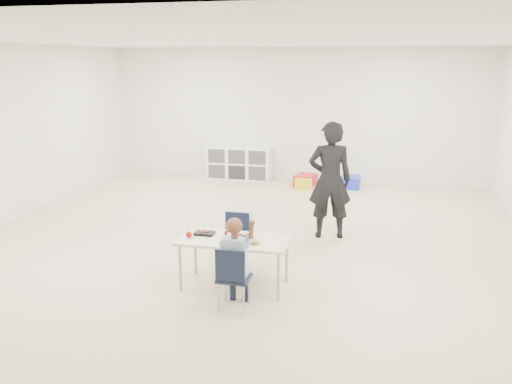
% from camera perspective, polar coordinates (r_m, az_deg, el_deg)
% --- Properties ---
extents(room, '(9.00, 9.02, 2.80)m').
position_cam_1_polar(room, '(7.25, -1.46, 4.67)').
color(room, beige).
rests_on(room, ground).
extents(table, '(1.25, 0.63, 0.57)m').
position_cam_1_polar(table, '(6.25, -2.29, -7.40)').
color(table, beige).
rests_on(table, ground).
extents(chair_near, '(0.34, 0.31, 0.69)m').
position_cam_1_polar(chair_near, '(5.72, -2.30, -8.91)').
color(chair_near, black).
rests_on(chair_near, ground).
extents(chair_far, '(0.34, 0.31, 0.69)m').
position_cam_1_polar(chair_far, '(6.75, -2.29, -5.28)').
color(chair_far, black).
rests_on(chair_far, ground).
extents(child, '(0.46, 0.46, 1.08)m').
position_cam_1_polar(child, '(5.64, -2.32, -7.06)').
color(child, '#BCD4FF').
rests_on(child, chair_near).
extents(lunch_tray_near, '(0.22, 0.16, 0.03)m').
position_cam_1_polar(lunch_tray_near, '(6.17, -1.57, -4.74)').
color(lunch_tray_near, black).
rests_on(lunch_tray_near, table).
extents(lunch_tray_far, '(0.22, 0.16, 0.03)m').
position_cam_1_polar(lunch_tray_far, '(6.32, -5.45, -4.34)').
color(lunch_tray_far, black).
rests_on(lunch_tray_far, table).
extents(milk_carton, '(0.07, 0.07, 0.10)m').
position_cam_1_polar(milk_carton, '(6.03, -2.66, -4.85)').
color(milk_carton, white).
rests_on(milk_carton, table).
extents(bread_roll, '(0.09, 0.09, 0.07)m').
position_cam_1_polar(bread_roll, '(5.97, -0.23, -5.18)').
color(bread_roll, tan).
rests_on(bread_roll, table).
extents(apple_near, '(0.07, 0.07, 0.07)m').
position_cam_1_polar(apple_near, '(6.25, -3.04, -4.32)').
color(apple_near, maroon).
rests_on(apple_near, table).
extents(apple_far, '(0.07, 0.07, 0.07)m').
position_cam_1_polar(apple_far, '(6.23, -7.09, -4.47)').
color(apple_far, maroon).
rests_on(apple_far, table).
extents(cubby_shelf, '(1.40, 0.40, 0.70)m').
position_cam_1_polar(cubby_shelf, '(11.81, -1.80, 3.06)').
color(cubby_shelf, white).
rests_on(cubby_shelf, ground).
extents(adult, '(0.69, 0.53, 1.71)m').
position_cam_1_polar(adult, '(7.88, 7.78, 1.24)').
color(adult, black).
rests_on(adult, ground).
extents(bin_red, '(0.46, 0.54, 0.23)m').
position_cam_1_polar(bin_red, '(11.25, 5.23, 1.25)').
color(bin_red, red).
rests_on(bin_red, ground).
extents(bin_yellow, '(0.39, 0.47, 0.21)m').
position_cam_1_polar(bin_yellow, '(11.03, 5.01, 0.96)').
color(bin_yellow, yellow).
rests_on(bin_yellow, ground).
extents(bin_blue, '(0.39, 0.49, 0.23)m').
position_cam_1_polar(bin_blue, '(11.18, 9.92, 1.03)').
color(bin_blue, '#1B2DD1').
rests_on(bin_blue, ground).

